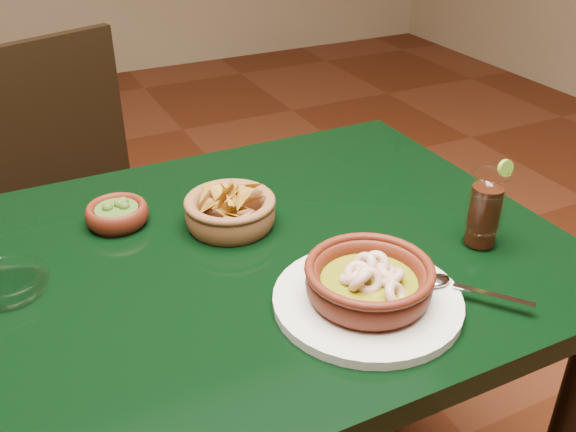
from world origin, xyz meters
name	(u,v)px	position (x,y,z in m)	size (l,w,h in m)	color
dining_table	(209,309)	(0.00, 0.00, 0.65)	(1.20, 0.80, 0.75)	black
dining_chair	(89,208)	(-0.08, 0.71, 0.51)	(0.56, 0.56, 0.94)	black
shrimp_plate	(369,286)	(0.18, -0.21, 0.78)	(0.34, 0.28, 0.08)	silver
chip_basket	(230,211)	(0.08, 0.09, 0.78)	(0.19, 0.19, 0.11)	brown
guacamole_ramekin	(117,213)	(-0.10, 0.18, 0.77)	(0.13, 0.13, 0.04)	#49170C
cola_drink	(485,210)	(0.44, -0.16, 0.81)	(0.13, 0.13, 0.15)	white
glass_ashtray	(5,283)	(-0.30, 0.06, 0.77)	(0.14, 0.14, 0.03)	white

